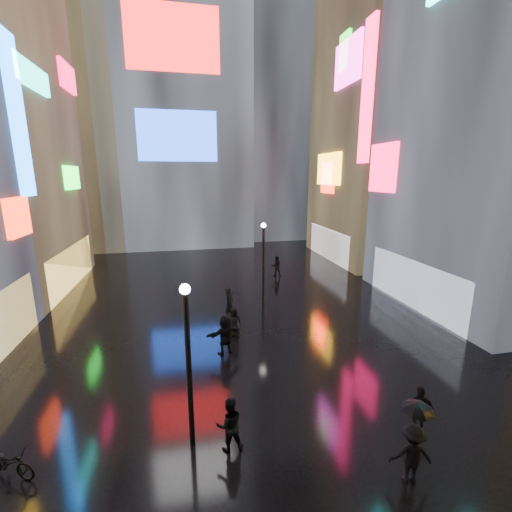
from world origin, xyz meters
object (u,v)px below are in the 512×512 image
object	(u,v)px
lamp_far	(263,258)
pedestrian_3	(419,410)
bicycle	(9,462)
lamp_near	(188,358)

from	to	relation	value
lamp_far	pedestrian_3	distance (m)	12.81
lamp_far	bicycle	xyz separation A→B (m)	(-9.85, -11.62, -2.50)
lamp_near	bicycle	bearing A→B (deg)	-178.69
lamp_near	pedestrian_3	xyz separation A→B (m)	(7.14, -0.93, -2.14)
pedestrian_3	bicycle	size ratio (longest dim) A/B	0.96
pedestrian_3	bicycle	xyz separation A→B (m)	(-12.10, 0.81, -0.37)
pedestrian_3	bicycle	world-z (taller)	pedestrian_3
lamp_near	bicycle	size ratio (longest dim) A/B	3.10
pedestrian_3	lamp_far	bearing A→B (deg)	-70.67
lamp_far	bicycle	size ratio (longest dim) A/B	3.10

